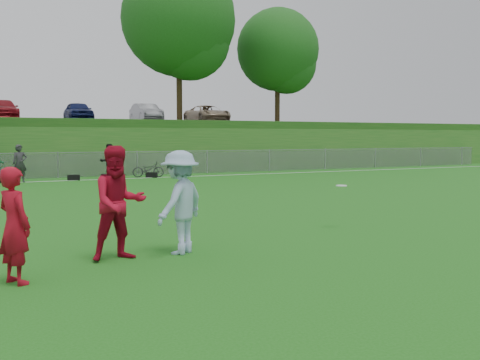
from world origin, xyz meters
TOP-DOWN VIEW (x-y plane):
  - ground at (0.00, 0.00)m, footprint 120.00×120.00m
  - sideline_far at (0.00, 18.00)m, footprint 60.00×0.10m
  - fence at (0.00, 20.00)m, footprint 58.00×0.06m
  - berm at (0.00, 31.00)m, footprint 120.00×18.00m
  - parking_lot at (0.00, 33.00)m, footprint 120.00×12.00m
  - tree_green_near at (8.16, 24.42)m, footprint 7.14×7.14m
  - tree_green_far at (16.16, 25.92)m, footprint 5.88×5.88m
  - car_row at (-1.17, 32.00)m, footprint 32.04×5.18m
  - gear_bags at (1.01, 18.10)m, footprint 7.44×0.52m
  - player_red_left at (-3.10, 0.24)m, footprint 0.63×0.71m
  - player_red_center at (-1.45, 1.04)m, footprint 0.97×0.79m
  - player_blue at (-0.38, 1.05)m, footprint 1.34×1.24m
  - frisbee at (3.73, 1.91)m, footprint 0.25×0.25m
  - bicycle at (4.14, 18.44)m, footprint 1.64×0.91m

SIDE VIEW (x-z plane):
  - ground at x=0.00m, z-range 0.00..0.00m
  - sideline_far at x=0.00m, z-range 0.00..0.01m
  - gear_bags at x=1.01m, z-range 0.00..0.26m
  - bicycle at x=4.14m, z-range 0.00..0.82m
  - fence at x=0.00m, z-range 0.00..1.30m
  - player_red_left at x=-3.10m, z-range 0.00..1.64m
  - player_blue at x=-0.38m, z-range 0.00..1.81m
  - player_red_center at x=-1.45m, z-range 0.00..1.90m
  - frisbee at x=3.73m, z-range 0.95..0.97m
  - berm at x=0.00m, z-range 0.00..3.00m
  - parking_lot at x=0.00m, z-range 3.00..3.10m
  - car_row at x=-1.17m, z-range 3.10..4.54m
  - tree_green_far at x=16.16m, z-range 3.87..12.06m
  - tree_green_near at x=8.16m, z-range 4.06..14.00m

